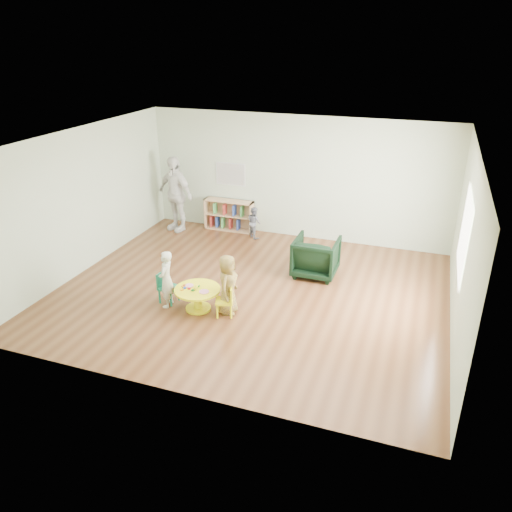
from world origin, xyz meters
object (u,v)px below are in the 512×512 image
Objects in this scene: activity_table at (198,295)px; adult_caretaker at (175,194)px; kid_chair_right at (227,300)px; child_left at (166,279)px; child_right at (228,285)px; bookshelf at (229,215)px; armchair at (316,257)px; toddler at (254,222)px; kid_chair_left at (167,286)px.

adult_caretaker is (-2.16, 3.33, 0.63)m from activity_table.
child_left is at bearing 73.29° from kid_chair_right.
child_right reaches higher than activity_table.
child_right is at bearing -67.87° from bookshelf.
armchair is 0.47× the size of adult_caretaker.
adult_caretaker is (-3.76, 1.32, 0.51)m from armchair.
activity_table is at bearing 94.88° from child_right.
child_left is (-1.10, -0.05, 0.23)m from kid_chair_right.
toddler is (-0.21, 3.47, 0.10)m from activity_table.
kid_chair_right is (0.55, -0.01, 0.01)m from activity_table.
child_right reaches higher than child_left.
armchair is 4.02m from adult_caretaker.
bookshelf is 3.85m from child_left.
armchair is at bearing 0.34° from adult_caretaker.
kid_chair_left is 1.19m from kid_chair_right.
armchair is 1.15× the size of toddler.
toddler is at bearing 166.45° from child_left.
adult_caretaker reaches higher than kid_chair_left.
kid_chair_left is 0.76× the size of toddler.
bookshelf is at bearing 17.66° from child_right.
kid_chair_left is 0.31× the size of adult_caretaker.
child_left reaches higher than toddler.
child_right is at bearing -30.64° from adult_caretaker.
armchair reaches higher than kid_chair_left.
bookshelf is 0.81m from toddler.
kid_chair_right is 0.72× the size of toddler.
armchair is at bearing 51.39° from activity_table.
kid_chair_left is at bearing 173.86° from activity_table.
adult_caretaker is (-1.52, 3.26, 0.60)m from kid_chair_left.
activity_table is 1.47× the size of kid_chair_right.
armchair is at bearing -34.31° from bookshelf.
child_right is 1.42× the size of toddler.
kid_chair_right is 4.07m from bookshelf.
kid_chair_left is at bearing -154.93° from child_left.
bookshelf is at bearing 39.50° from adult_caretaker.
activity_table is 0.75× the size of child_right.
toddler is at bearing 179.42° from kid_chair_left.
adult_caretaker is at bearing 43.61° from toddler.
activity_table is 0.55m from kid_chair_right.
activity_table is 0.44× the size of adult_caretaker.
kid_chair_right is at bearing -68.19° from bookshelf.
activity_table is at bearing -37.38° from adult_caretaker.
child_right is (0.53, 0.09, 0.25)m from activity_table.
armchair is at bearing -179.13° from toddler.
activity_table is 3.47m from toddler.
kid_chair_right is at bearing 62.67° from armchair.
armchair is 2.21m from child_right.
bookshelf is 1.40× the size of armchair.
child_right reaches higher than kid_chair_right.
kid_chair_right is at bearing -1.47° from activity_table.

